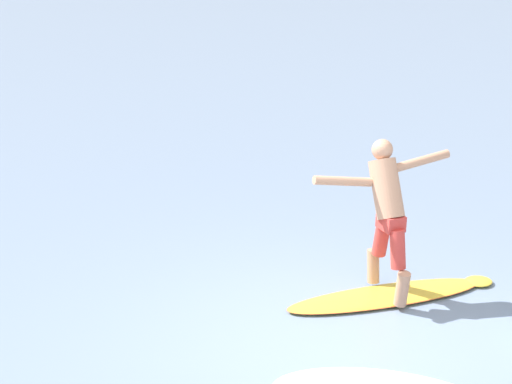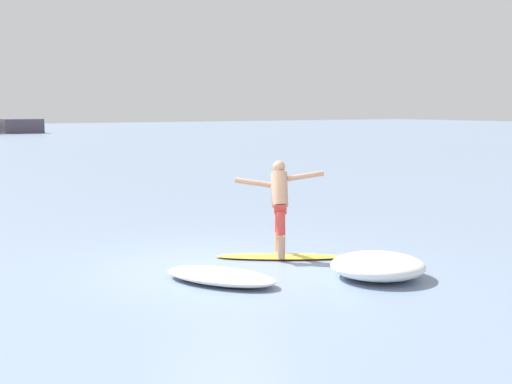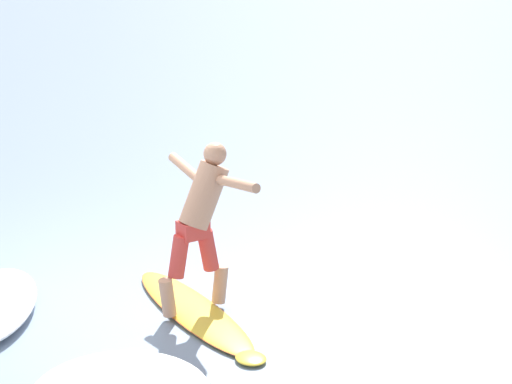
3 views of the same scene
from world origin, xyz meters
TOP-DOWN VIEW (x-y plane):
  - ground_plane at (0.00, 0.00)m, footprint 200.00×200.00m
  - surfboard at (1.18, 0.16)m, footprint 2.17×1.62m
  - surfer at (1.20, 0.27)m, footprint 1.38×0.97m
  - wave_foam_at_tail at (-0.54, -0.74)m, footprint 1.58×2.00m
  - wave_foam_at_nose at (1.61, -1.76)m, footprint 1.97×1.98m

SIDE VIEW (x-z plane):
  - ground_plane at x=0.00m, z-range 0.00..0.00m
  - surfboard at x=1.18m, z-range -0.07..0.13m
  - wave_foam_at_tail at x=-0.54m, z-range 0.00..0.19m
  - wave_foam_at_nose at x=1.61m, z-range 0.00..0.36m
  - surfer at x=1.20m, z-range 0.20..1.79m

